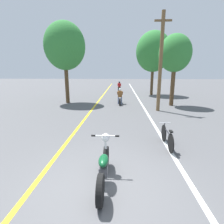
{
  "coord_description": "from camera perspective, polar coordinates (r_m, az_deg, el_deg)",
  "views": [
    {
      "loc": [
        0.42,
        -3.72,
        2.73
      ],
      "look_at": [
        0.0,
        4.08,
        0.9
      ],
      "focal_mm": 28.0,
      "sensor_mm": 36.0,
      "label": 1
    }
  ],
  "objects": [
    {
      "name": "roadside_tree_left",
      "position": [
        15.89,
        -15.19,
        20.0
      ],
      "size": [
        3.39,
        3.05,
        6.71
      ],
      "color": "#513A23",
      "rests_on": "ground"
    },
    {
      "name": "ground_plane",
      "position": [
        4.64,
        -2.94,
        -22.94
      ],
      "size": [
        120.0,
        120.0,
        0.0
      ],
      "primitive_type": "plane",
      "color": "#515154"
    },
    {
      "name": "bicycle_parked",
      "position": [
        6.8,
        17.55,
        -7.84
      ],
      "size": [
        0.44,
        1.69,
        0.79
      ],
      "color": "black",
      "rests_on": "ground"
    },
    {
      "name": "roadside_tree_right_far",
      "position": [
        21.2,
        13.38,
        18.61
      ],
      "size": [
        3.89,
        3.5,
        7.11
      ],
      "color": "#513A23",
      "rests_on": "ground"
    },
    {
      "name": "roadside_tree_right_near",
      "position": [
        14.88,
        19.89,
        17.44
      ],
      "size": [
        2.47,
        2.23,
        5.5
      ],
      "color": "#513A23",
      "rests_on": "ground"
    },
    {
      "name": "motorcycle_rider_far",
      "position": [
        23.67,
        2.38,
        7.83
      ],
      "size": [
        0.5,
        2.08,
        1.39
      ],
      "color": "black",
      "rests_on": "ground"
    },
    {
      "name": "utility_pole",
      "position": [
        12.54,
        15.6,
        15.44
      ],
      "size": [
        1.1,
        0.24,
        6.47
      ],
      "color": "brown",
      "rests_on": "ground"
    },
    {
      "name": "motorcycle_rider_lead",
      "position": [
        14.87,
        2.61,
        4.58
      ],
      "size": [
        0.5,
        1.93,
        1.33
      ],
      "color": "black",
      "rests_on": "ground"
    },
    {
      "name": "motorcycle_foreground",
      "position": [
        4.5,
        -2.7,
        -17.36
      ],
      "size": [
        0.74,
        2.04,
        1.11
      ],
      "color": "black",
      "rests_on": "ground"
    },
    {
      "name": "lane_stripe_center",
      "position": [
        16.18,
        -4.53,
        3.45
      ],
      "size": [
        0.14,
        48.0,
        0.01
      ],
      "primitive_type": "cube",
      "color": "yellow",
      "rests_on": "ground"
    },
    {
      "name": "lane_stripe_edge",
      "position": [
        16.13,
        9.22,
        3.29
      ],
      "size": [
        0.14,
        48.0,
        0.01
      ],
      "primitive_type": "cube",
      "color": "white",
      "rests_on": "ground"
    }
  ]
}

